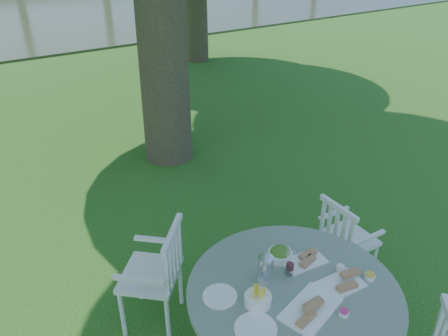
% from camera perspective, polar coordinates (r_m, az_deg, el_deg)
% --- Properties ---
extents(ground, '(140.00, 140.00, 0.00)m').
position_cam_1_polar(ground, '(4.60, 1.42, -10.34)').
color(ground, '#14410D').
rests_on(ground, ground).
extents(table, '(1.47, 1.47, 0.73)m').
position_cam_1_polar(table, '(3.22, 8.95, -17.07)').
color(table, black).
rests_on(table, ground).
extents(chair_ne, '(0.43, 0.45, 0.85)m').
position_cam_1_polar(chair_ne, '(4.07, 15.24, -8.55)').
color(chair_ne, silver).
rests_on(chair_ne, ground).
extents(chair_nw, '(0.64, 0.65, 0.93)m').
position_cam_1_polar(chair_nw, '(3.55, -8.23, -12.98)').
color(chair_nw, silver).
rests_on(chair_nw, ground).
extents(tableware, '(1.13, 0.77, 0.22)m').
position_cam_1_polar(tableware, '(3.10, 7.44, -14.72)').
color(tableware, white).
rests_on(tableware, table).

